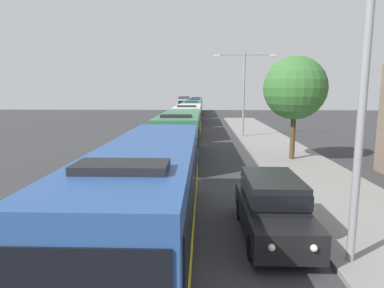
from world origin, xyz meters
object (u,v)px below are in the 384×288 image
at_px(bus_middle, 188,119).
at_px(white_suv, 272,204).
at_px(bus_second_in_line, 180,134).
at_px(bus_tail_end, 196,104).
at_px(bus_rear, 195,107).
at_px(streetlamp_mid, 244,85).
at_px(bus_lead, 150,190).
at_px(streetlamp_near, 367,49).
at_px(bus_fourth_in_line, 192,111).
at_px(roadside_tree, 295,88).
at_px(box_truck_oncoming, 184,102).

xyz_separation_m(bus_middle, white_suv, (3.70, -24.04, -0.66)).
bearing_deg(bus_middle, bus_second_in_line, -90.00).
height_order(bus_second_in_line, bus_tail_end, same).
height_order(bus_rear, streetlamp_mid, streetlamp_mid).
bearing_deg(bus_lead, streetlamp_near, -10.63).
bearing_deg(bus_tail_end, bus_fourth_in_line, -90.00).
xyz_separation_m(bus_fourth_in_line, bus_rear, (-0.00, 13.59, -0.00)).
bearing_deg(bus_middle, roadside_tree, -59.87).
distance_m(bus_second_in_line, box_truck_oncoming, 60.45).
distance_m(bus_lead, bus_rear, 51.24).
relative_size(bus_middle, bus_tail_end, 0.92).
bearing_deg(bus_lead, streetlamp_mid, 76.78).
relative_size(bus_second_in_line, streetlamp_near, 1.18).
xyz_separation_m(bus_second_in_line, bus_fourth_in_line, (0.00, 25.04, 0.00)).
height_order(bus_middle, streetlamp_near, streetlamp_near).
distance_m(white_suv, roadside_tree, 12.54).
height_order(bus_middle, box_truck_oncoming, bus_middle).
distance_m(bus_middle, bus_fourth_in_line, 12.88).
distance_m(bus_rear, white_suv, 50.65).
relative_size(bus_second_in_line, bus_rear, 0.91).
bearing_deg(streetlamp_near, bus_rear, 95.90).
xyz_separation_m(bus_fourth_in_line, roadside_tree, (7.32, -25.49, 3.00)).
bearing_deg(white_suv, roadside_tree, 72.42).
height_order(bus_fourth_in_line, bus_tail_end, same).
xyz_separation_m(bus_middle, streetlamp_near, (5.40, -25.79, 3.84)).
height_order(bus_rear, white_suv, bus_rear).
distance_m(bus_tail_end, roadside_tree, 52.70).
relative_size(bus_tail_end, streetlamp_near, 1.32).
distance_m(bus_lead, roadside_tree, 14.51).
bearing_deg(bus_lead, roadside_tree, 58.96).
distance_m(bus_lead, streetlamp_near, 6.70).
height_order(white_suv, streetlamp_near, streetlamp_near).
bearing_deg(bus_rear, bus_middle, -90.00).
xyz_separation_m(bus_lead, bus_second_in_line, (-0.00, 12.61, -0.00)).
height_order(bus_lead, bus_middle, same).
xyz_separation_m(bus_second_in_line, roadside_tree, (7.32, -0.45, 3.01)).
relative_size(white_suv, streetlamp_near, 0.54).
bearing_deg(bus_rear, bus_lead, -90.00).
height_order(bus_middle, bus_tail_end, same).
bearing_deg(bus_middle, bus_lead, -90.00).
distance_m(bus_tail_end, streetlamp_near, 65.62).
xyz_separation_m(bus_rear, roadside_tree, (7.32, -39.08, 3.01)).
xyz_separation_m(bus_fourth_in_line, streetlamp_mid, (5.40, -14.68, 3.35)).
relative_size(bus_second_in_line, bus_middle, 0.97).
xyz_separation_m(bus_middle, bus_rear, (0.00, 26.47, 0.00)).
height_order(bus_middle, bus_fourth_in_line, same).
bearing_deg(bus_fourth_in_line, white_suv, -84.28).
bearing_deg(bus_rear, white_suv, -85.81).
bearing_deg(streetlamp_near, bus_lead, 169.37).
distance_m(bus_tail_end, white_suv, 63.65).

